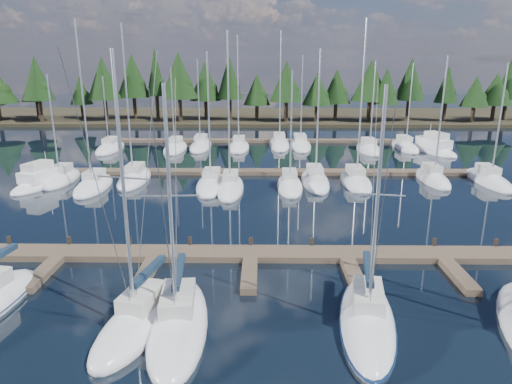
{
  "coord_description": "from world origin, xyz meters",
  "views": [
    {
      "loc": [
        0.68,
        -8.78,
        12.12
      ],
      "look_at": [
        0.3,
        22.0,
        3.14
      ],
      "focal_mm": 32.0,
      "sensor_mm": 36.0,
      "label": 1
    }
  ],
  "objects_px": {
    "main_dock": "(250,258)",
    "front_sailboat_2": "(139,320)",
    "front_sailboat_4": "(367,319)",
    "motor_yacht_left": "(42,181)",
    "motor_yacht_right": "(433,148)",
    "front_sailboat_3": "(178,323)"
  },
  "relations": [
    {
      "from": "main_dock",
      "to": "front_sailboat_4",
      "type": "xyz_separation_m",
      "value": [
        5.71,
        -7.05,
        0.07
      ]
    },
    {
      "from": "main_dock",
      "to": "motor_yacht_left",
      "type": "distance_m",
      "value": 27.38
    },
    {
      "from": "main_dock",
      "to": "front_sailboat_3",
      "type": "bearing_deg",
      "value": -113.18
    },
    {
      "from": "main_dock",
      "to": "motor_yacht_left",
      "type": "bearing_deg",
      "value": 140.53
    },
    {
      "from": "main_dock",
      "to": "front_sailboat_4",
      "type": "bearing_deg",
      "value": -51.01
    },
    {
      "from": "motor_yacht_left",
      "to": "motor_yacht_right",
      "type": "xyz_separation_m",
      "value": [
        45.08,
        17.7,
        0.04
      ]
    },
    {
      "from": "motor_yacht_left",
      "to": "motor_yacht_right",
      "type": "bearing_deg",
      "value": 21.43
    },
    {
      "from": "front_sailboat_4",
      "to": "motor_yacht_left",
      "type": "xyz_separation_m",
      "value": [
        -26.85,
        24.46,
        0.18
      ]
    },
    {
      "from": "front_sailboat_4",
      "to": "front_sailboat_2",
      "type": "bearing_deg",
      "value": -178.74
    },
    {
      "from": "motor_yacht_left",
      "to": "motor_yacht_right",
      "type": "height_order",
      "value": "motor_yacht_right"
    },
    {
      "from": "front_sailboat_3",
      "to": "front_sailboat_2",
      "type": "bearing_deg",
      "value": 174.48
    },
    {
      "from": "front_sailboat_3",
      "to": "front_sailboat_4",
      "type": "xyz_separation_m",
      "value": [
        8.9,
        0.42,
        -0.0
      ]
    },
    {
      "from": "front_sailboat_2",
      "to": "front_sailboat_4",
      "type": "relative_size",
      "value": 1.11
    },
    {
      "from": "front_sailboat_4",
      "to": "front_sailboat_3",
      "type": "bearing_deg",
      "value": -177.32
    },
    {
      "from": "main_dock",
      "to": "motor_yacht_right",
      "type": "bearing_deg",
      "value": 55.71
    },
    {
      "from": "front_sailboat_2",
      "to": "motor_yacht_right",
      "type": "distance_m",
      "value": 51.36
    },
    {
      "from": "front_sailboat_4",
      "to": "motor_yacht_left",
      "type": "bearing_deg",
      "value": 137.67
    },
    {
      "from": "main_dock",
      "to": "motor_yacht_right",
      "type": "distance_m",
      "value": 42.49
    },
    {
      "from": "main_dock",
      "to": "front_sailboat_2",
      "type": "distance_m",
      "value": 8.87
    },
    {
      "from": "main_dock",
      "to": "motor_yacht_right",
      "type": "height_order",
      "value": "motor_yacht_right"
    },
    {
      "from": "main_dock",
      "to": "front_sailboat_2",
      "type": "xyz_separation_m",
      "value": [
        -5.06,
        -7.29,
        0.09
      ]
    },
    {
      "from": "front_sailboat_3",
      "to": "motor_yacht_right",
      "type": "xyz_separation_m",
      "value": [
        27.13,
        42.57,
        0.22
      ]
    }
  ]
}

